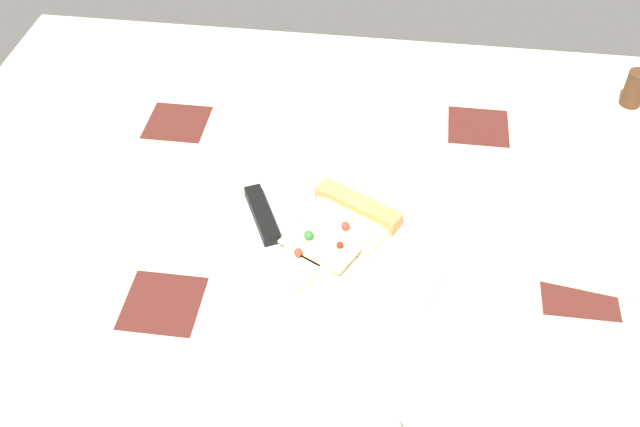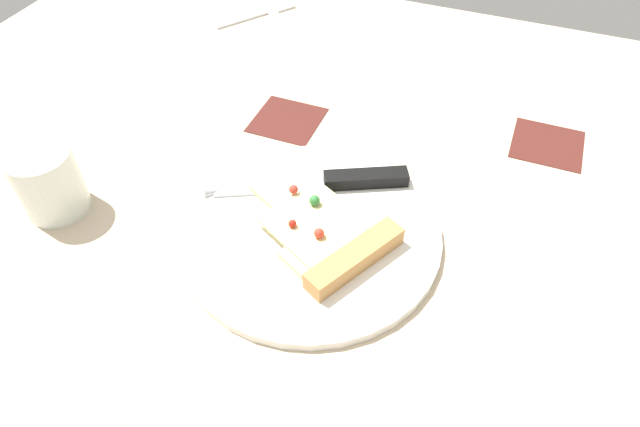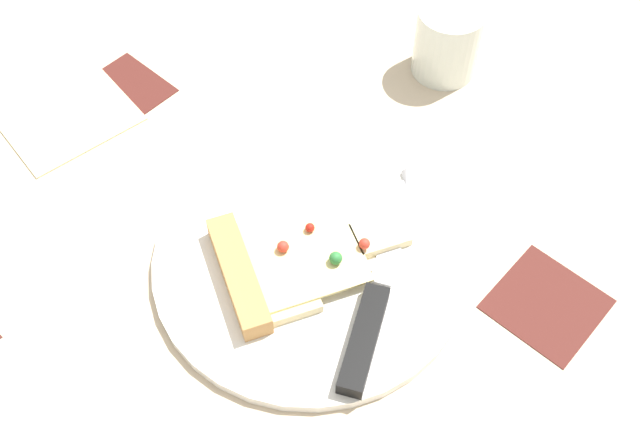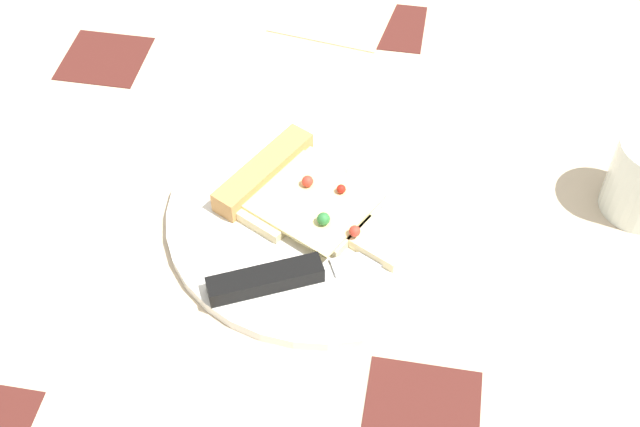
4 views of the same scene
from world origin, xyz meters
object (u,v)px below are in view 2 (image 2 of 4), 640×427
at_px(pizza_slice, 327,236).
at_px(fork, 260,13).
at_px(plate, 311,230).
at_px(drinking_glass, 48,182).
at_px(knife, 328,182).

bearing_deg(pizza_slice, fork, 60.99).
xyz_separation_m(plate, drinking_glass, (0.07, -0.29, 0.03)).
relative_size(knife, fork, 1.65).
bearing_deg(drinking_glass, pizza_slice, 100.27).
bearing_deg(knife, plate, 159.62).
height_order(pizza_slice, drinking_glass, drinking_glass).
bearing_deg(fork, pizza_slice, -22.00).
bearing_deg(drinking_glass, knife, 115.95).
bearing_deg(fork, knife, -19.56).
distance_m(plate, pizza_slice, 0.03).
relative_size(plate, fork, 2.13).
bearing_deg(plate, knife, -174.24).
relative_size(plate, pizza_slice, 1.53).
height_order(knife, fork, knife).
distance_m(drinking_glass, fork, 0.52).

